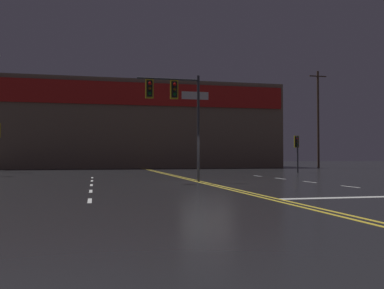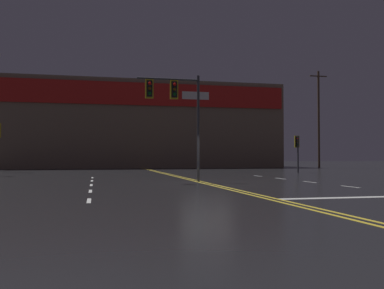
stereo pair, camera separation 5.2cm
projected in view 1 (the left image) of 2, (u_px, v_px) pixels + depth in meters
name	position (u px, v px, depth m)	size (l,w,h in m)	color
ground_plane	(207.00, 183.00, 20.85)	(200.00, 200.00, 0.00)	black
road_markings	(241.00, 185.00, 19.48)	(16.33, 60.00, 0.01)	gold
traffic_signal_median	(174.00, 101.00, 22.25)	(3.31, 0.36, 5.60)	#38383D
traffic_signal_corner_northeast	(297.00, 146.00, 35.60)	(0.42, 0.36, 3.07)	#38383D
building_backdrop	(139.00, 126.00, 53.19)	(34.17, 10.23, 10.21)	#7A6651
utility_pole_row	(154.00, 118.00, 46.55)	(45.42, 0.26, 11.56)	#4C3828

